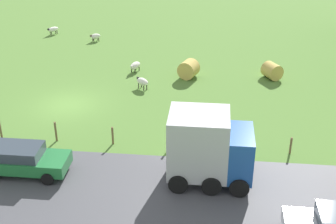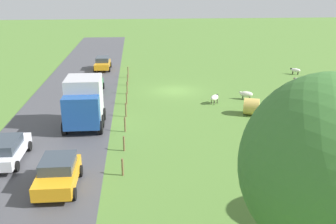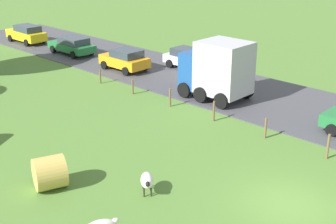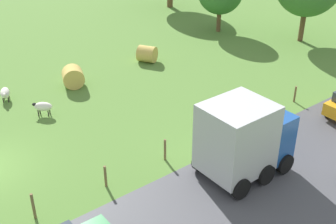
# 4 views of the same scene
# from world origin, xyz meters

# --- Properties ---
(sheep_2) EXTENTS (1.08, 1.14, 0.83)m
(sheep_2) POSITION_xyz_m (-3.14, 4.58, 0.57)
(sheep_2) COLOR silver
(sheep_2) RESTS_ON ground_plane
(sheep_3) EXTENTS (1.32, 0.94, 0.78)m
(sheep_3) POSITION_xyz_m (-6.36, 3.51, 0.50)
(sheep_3) COLOR silver
(sheep_3) RESTS_ON ground_plane
(hay_bale_0) EXTENTS (1.64, 1.73, 1.38)m
(hay_bale_0) POSITION_xyz_m (-5.58, 7.76, 0.69)
(hay_bale_0) COLOR tan
(hay_bale_0) RESTS_ON ground_plane
(hay_bale_1) EXTENTS (1.72, 1.70, 1.21)m
(hay_bale_1) POSITION_xyz_m (-6.09, 14.07, 0.61)
(hay_bale_1) COLOR tan
(hay_bale_1) RESTS_ON ground_plane
(fence_post_2) EXTENTS (0.12, 0.12, 1.24)m
(fence_post_2) POSITION_xyz_m (4.75, 0.72, 0.62)
(fence_post_2) COLOR brown
(fence_post_2) RESTS_ON ground_plane
(fence_post_3) EXTENTS (0.12, 0.12, 1.09)m
(fence_post_3) POSITION_xyz_m (4.75, 4.06, 0.55)
(fence_post_3) COLOR brown
(fence_post_3) RESTS_ON ground_plane
(fence_post_4) EXTENTS (0.12, 0.12, 1.16)m
(fence_post_4) POSITION_xyz_m (4.75, 7.41, 0.58)
(fence_post_4) COLOR brown
(fence_post_4) RESTS_ON ground_plane
(fence_post_5) EXTENTS (0.12, 0.12, 1.15)m
(fence_post_5) POSITION_xyz_m (4.75, 10.76, 0.58)
(fence_post_5) COLOR brown
(fence_post_5) RESTS_ON ground_plane
(fence_post_6) EXTENTS (0.12, 0.12, 1.01)m
(fence_post_6) POSITION_xyz_m (4.75, 14.11, 0.50)
(fence_post_6) COLOR brown
(fence_post_6) RESTS_ON ground_plane
(fence_post_7) EXTENTS (0.12, 0.12, 1.03)m
(fence_post_7) POSITION_xyz_m (4.75, 17.45, 0.52)
(fence_post_7) COLOR brown
(fence_post_7) RESTS_ON ground_plane
(truck_0) EXTENTS (2.85, 4.12, 3.68)m
(truck_0) POSITION_xyz_m (7.76, 9.56, 1.96)
(truck_0) COLOR #1E4C99
(truck_0) RESTS_ON road_strip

